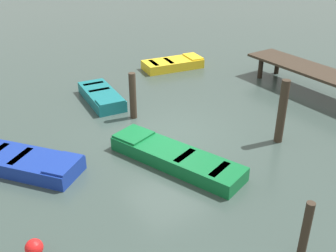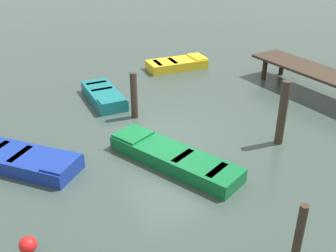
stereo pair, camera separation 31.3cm
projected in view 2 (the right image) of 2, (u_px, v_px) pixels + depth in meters
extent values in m
plane|color=#33423D|center=(168.00, 136.00, 12.52)|extent=(80.00, 80.00, 0.00)
cube|color=#33281E|center=(323.00, 74.00, 14.99)|extent=(6.31, 1.62, 0.10)
cylinder|color=black|center=(282.00, 65.00, 17.34)|extent=(0.20, 0.20, 0.85)
cylinder|color=black|center=(265.00, 69.00, 16.86)|extent=(0.20, 0.20, 0.85)
cube|color=gold|center=(177.00, 64.00, 18.16)|extent=(1.50, 2.81, 0.40)
cube|color=#4C3319|center=(177.00, 61.00, 18.10)|extent=(1.19, 2.38, 0.04)
cube|color=gold|center=(197.00, 57.00, 18.42)|extent=(1.10, 0.72, 0.06)
cube|color=#42301E|center=(173.00, 61.00, 18.01)|extent=(0.91, 0.32, 0.04)
cube|color=#42301E|center=(158.00, 63.00, 17.76)|extent=(0.91, 0.32, 0.04)
cube|color=#14666B|center=(104.00, 96.00, 14.89)|extent=(2.74, 1.27, 0.40)
cube|color=beige|center=(103.00, 92.00, 14.83)|extent=(2.32, 1.01, 0.04)
cube|color=#14666B|center=(112.00, 100.00, 13.96)|extent=(0.67, 0.98, 0.06)
cube|color=#9B9789|center=(102.00, 89.00, 14.97)|extent=(0.27, 0.82, 0.04)
cube|color=#9B9789|center=(96.00, 83.00, 15.56)|extent=(0.27, 0.82, 0.04)
cube|color=navy|center=(28.00, 161.00, 10.82)|extent=(2.98, 2.71, 0.40)
cube|color=silver|center=(27.00, 157.00, 10.75)|extent=(2.48, 2.24, 0.04)
cube|color=navy|center=(62.00, 162.00, 10.36)|extent=(1.15, 1.22, 0.06)
cube|color=#A4A49F|center=(20.00, 154.00, 10.80)|extent=(0.73, 0.83, 0.04)
cube|color=#0F602D|center=(174.00, 158.00, 10.97)|extent=(4.10, 2.36, 0.40)
cube|color=orange|center=(174.00, 154.00, 10.90)|extent=(3.46, 1.94, 0.04)
cube|color=#0F602D|center=(133.00, 134.00, 11.73)|extent=(1.15, 1.19, 0.06)
cube|color=#B06E1E|center=(183.00, 156.00, 10.72)|extent=(0.47, 0.84, 0.04)
cube|color=#B06E1E|center=(217.00, 170.00, 10.10)|extent=(0.47, 0.84, 0.04)
cylinder|color=#33281E|center=(282.00, 113.00, 11.68)|extent=(0.25, 0.25, 2.00)
cylinder|color=#33281E|center=(299.00, 233.00, 7.69)|extent=(0.17, 0.17, 1.32)
cylinder|color=#33281E|center=(134.00, 96.00, 13.35)|extent=(0.23, 0.23, 1.62)
sphere|color=red|center=(28.00, 245.00, 7.89)|extent=(0.36, 0.36, 0.36)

